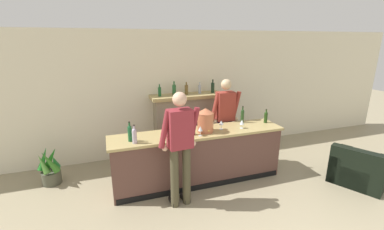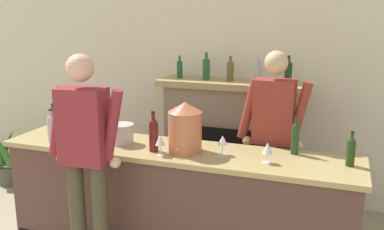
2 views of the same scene
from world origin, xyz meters
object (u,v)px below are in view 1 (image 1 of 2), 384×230
at_px(ice_bucket_steel, 171,130).
at_px(wine_glass_front_left, 200,129).
at_px(fireplace_stone, 187,124).
at_px(potted_plant_corner, 50,169).
at_px(person_bartender, 225,118).
at_px(wine_bottle_cabernet_heavy, 193,126).
at_px(copper_dispenser, 205,120).
at_px(person_customer, 180,145).
at_px(wine_bottle_port_short, 242,115).
at_px(wine_bottle_burgundy_dark, 134,135).
at_px(wine_bottle_riesling_slim, 130,133).
at_px(wine_glass_near_bucket, 242,122).
at_px(armchair_black, 358,171).
at_px(wine_glass_back_row, 221,123).
at_px(wine_bottle_chardonnay_pale, 266,117).

height_order(ice_bucket_steel, wine_glass_front_left, ice_bucket_steel).
height_order(fireplace_stone, potted_plant_corner, fireplace_stone).
relative_size(person_bartender, wine_bottle_cabernet_heavy, 5.17).
bearing_deg(copper_dispenser, potted_plant_corner, 163.01).
relative_size(person_customer, wine_bottle_port_short, 5.45).
bearing_deg(fireplace_stone, wine_bottle_port_short, -51.74).
distance_m(wine_bottle_burgundy_dark, wine_glass_front_left, 1.09).
height_order(person_bartender, wine_glass_front_left, person_bartender).
distance_m(person_bartender, wine_bottle_cabernet_heavy, 1.11).
height_order(person_customer, wine_bottle_riesling_slim, person_customer).
xyz_separation_m(fireplace_stone, person_bartender, (0.58, -0.73, 0.29)).
relative_size(ice_bucket_steel, wine_glass_near_bucket, 1.30).
bearing_deg(wine_bottle_burgundy_dark, armchair_black, -12.42).
distance_m(wine_glass_near_bucket, wine_glass_back_row, 0.39).
relative_size(fireplace_stone, copper_dispenser, 3.95).
distance_m(wine_bottle_riesling_slim, wine_glass_back_row, 1.62).
height_order(person_bartender, wine_bottle_riesling_slim, person_bartender).
height_order(wine_bottle_cabernet_heavy, wine_bottle_riesling_slim, wine_bottle_cabernet_heavy).
bearing_deg(copper_dispenser, person_customer, -139.00).
distance_m(person_bartender, ice_bucket_steel, 1.37).
bearing_deg(wine_glass_near_bucket, wine_bottle_chardonnay_pale, 13.73).
bearing_deg(wine_bottle_chardonnay_pale, ice_bucket_steel, -177.78).
bearing_deg(person_customer, wine_glass_near_bucket, 20.51).
distance_m(armchair_black, wine_glass_front_left, 3.01).
distance_m(copper_dispenser, wine_glass_front_left, 0.24).
xyz_separation_m(copper_dispenser, wine_glass_front_left, (-0.16, -0.16, -0.09)).
relative_size(fireplace_stone, person_customer, 0.93).
bearing_deg(copper_dispenser, person_bartender, 40.00).
xyz_separation_m(wine_bottle_port_short, wine_glass_near_bucket, (-0.18, -0.30, -0.03)).
relative_size(copper_dispenser, wine_glass_front_left, 2.49).
xyz_separation_m(armchair_black, wine_bottle_cabernet_heavy, (-2.86, 0.91, 0.88)).
bearing_deg(armchair_black, fireplace_stone, 138.31).
xyz_separation_m(fireplace_stone, ice_bucket_steel, (-0.69, -1.25, 0.35)).
distance_m(fireplace_stone, wine_glass_back_row, 1.33).
bearing_deg(wine_glass_back_row, person_customer, -148.96).
bearing_deg(wine_bottle_burgundy_dark, potted_plant_corner, 146.49).
distance_m(potted_plant_corner, wine_bottle_chardonnay_pale, 4.14).
distance_m(wine_bottle_cabernet_heavy, wine_bottle_chardonnay_pale, 1.58).
height_order(wine_bottle_cabernet_heavy, wine_glass_front_left, wine_bottle_cabernet_heavy).
bearing_deg(wine_glass_front_left, person_customer, -141.05).
bearing_deg(wine_glass_back_row, wine_bottle_chardonnay_pale, 4.46).
height_order(person_customer, wine_bottle_chardonnay_pale, person_customer).
relative_size(fireplace_stone, potted_plant_corner, 2.36).
height_order(armchair_black, copper_dispenser, copper_dispenser).
relative_size(wine_bottle_burgundy_dark, wine_glass_front_left, 1.76).
distance_m(potted_plant_corner, wine_glass_front_left, 2.83).
bearing_deg(person_bartender, armchair_black, -38.03).
height_order(potted_plant_corner, ice_bucket_steel, ice_bucket_steel).
xyz_separation_m(potted_plant_corner, wine_bottle_cabernet_heavy, (2.43, -0.90, 0.84)).
height_order(fireplace_stone, ice_bucket_steel, fireplace_stone).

